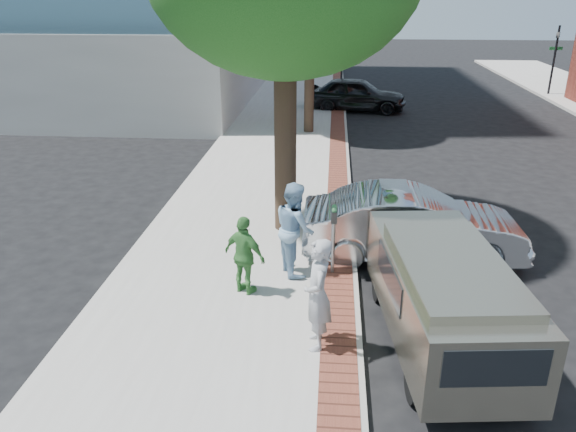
# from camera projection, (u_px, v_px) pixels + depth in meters

# --- Properties ---
(ground) EXTENTS (120.00, 120.00, 0.00)m
(ground) POSITION_uv_depth(u_px,v_px,m) (306.00, 269.00, 12.16)
(ground) COLOR black
(ground) RESTS_ON ground
(sidewalk) EXTENTS (5.00, 60.00, 0.15)m
(sidewalk) POSITION_uv_depth(u_px,v_px,m) (275.00, 160.00, 19.63)
(sidewalk) COLOR #9E9991
(sidewalk) RESTS_ON ground
(brick_strip) EXTENTS (0.60, 60.00, 0.01)m
(brick_strip) POSITION_uv_depth(u_px,v_px,m) (338.00, 159.00, 19.44)
(brick_strip) COLOR brown
(brick_strip) RESTS_ON sidewalk
(curb) EXTENTS (0.10, 60.00, 0.15)m
(curb) POSITION_uv_depth(u_px,v_px,m) (348.00, 161.00, 19.44)
(curb) COLOR gray
(curb) RESTS_ON ground
(office_base) EXTENTS (18.20, 22.20, 4.00)m
(office_base) POSITION_uv_depth(u_px,v_px,m) (103.00, 56.00, 32.69)
(office_base) COLOR gray
(office_base) RESTS_ON ground
(signal_near) EXTENTS (0.70, 0.15, 3.80)m
(signal_near) POSITION_uv_depth(u_px,v_px,m) (342.00, 53.00, 31.56)
(signal_near) COLOR black
(signal_near) RESTS_ON ground
(signal_far) EXTENTS (0.70, 0.15, 3.80)m
(signal_far) POSITION_uv_depth(u_px,v_px,m) (555.00, 55.00, 30.69)
(signal_far) COLOR black
(signal_far) RESTS_ON ground
(parking_meter) EXTENTS (0.12, 0.32, 1.47)m
(parking_meter) POSITION_uv_depth(u_px,v_px,m) (334.00, 226.00, 11.30)
(parking_meter) COLOR gray
(parking_meter) RESTS_ON sidewalk
(person_gray) EXTENTS (0.51, 0.73, 1.91)m
(person_gray) POSITION_uv_depth(u_px,v_px,m) (318.00, 295.00, 8.95)
(person_gray) COLOR #A0A1A5
(person_gray) RESTS_ON sidewalk
(person_officer) EXTENTS (1.03, 1.14, 1.94)m
(person_officer) POSITION_uv_depth(u_px,v_px,m) (295.00, 228.00, 11.39)
(person_officer) COLOR #82A8C9
(person_officer) RESTS_ON sidewalk
(person_green) EXTENTS (0.99, 0.80, 1.58)m
(person_green) POSITION_uv_depth(u_px,v_px,m) (245.00, 256.00, 10.63)
(person_green) COLOR #40843C
(person_green) RESTS_ON sidewalk
(sedan_silver) EXTENTS (4.85, 1.77, 1.59)m
(sedan_silver) POSITION_uv_depth(u_px,v_px,m) (413.00, 225.00, 12.35)
(sedan_silver) COLOR silver
(sedan_silver) RESTS_ON ground
(bg_car) EXTENTS (4.99, 2.46, 1.64)m
(bg_car) POSITION_uv_depth(u_px,v_px,m) (356.00, 94.00, 27.51)
(bg_car) COLOR black
(bg_car) RESTS_ON ground
(van) EXTENTS (2.24, 4.76, 1.70)m
(van) POSITION_uv_depth(u_px,v_px,m) (441.00, 290.00, 9.42)
(van) COLOR gray
(van) RESTS_ON ground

